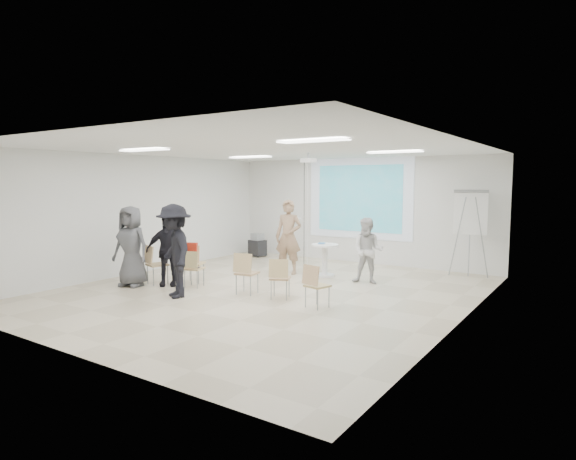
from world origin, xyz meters
The scene contains 30 objects.
floor centered at (0.00, 0.00, -0.05)m, with size 8.00×9.00×0.10m, color beige.
ceiling centered at (0.00, 0.00, 3.05)m, with size 8.00×9.00×0.10m, color white.
wall_back centered at (0.00, 4.55, 1.50)m, with size 8.00×0.10×3.00m, color silver.
wall_left centered at (-4.05, 0.00, 1.50)m, with size 0.10×9.00×3.00m, color silver.
wall_right centered at (4.05, 0.00, 1.50)m, with size 0.10×9.00×3.00m, color silver.
projection_halo centered at (0.00, 4.49, 1.85)m, with size 3.20×0.01×2.30m, color silver.
projection_image centered at (0.00, 4.47, 1.85)m, with size 2.60×0.01×1.90m, color teal.
pedestal_table centered at (0.21, 2.11, 0.46)m, with size 0.87×0.87×0.83m.
player_left centered at (-0.74, 1.93, 1.06)m, with size 0.78×0.53×2.13m, color tan.
player_right centered at (1.43, 1.94, 0.84)m, with size 0.81×0.65×1.68m, color white.
controller_left centered at (-0.56, 2.18, 1.40)m, with size 0.04×0.13×0.04m, color white.
controller_right centered at (1.25, 2.19, 1.13)m, with size 0.04×0.12×0.04m, color white.
chair_far_left centered at (-2.56, -0.84, 0.53)m, with size 0.54×0.56×0.90m.
chair_left_mid centered at (-1.92, -0.26, 0.53)m, with size 0.56×0.58×0.89m.
chair_left_inner centered at (-1.60, -0.59, 0.48)m, with size 0.49×0.51×0.82m.
chair_center centered at (-0.21, -0.48, 0.52)m, with size 0.48×0.51×0.88m.
chair_right_inner centered at (0.60, -0.40, 0.49)m, with size 0.52×0.53×0.82m.
chair_right_far centered at (1.52, -0.60, 0.48)m, with size 0.46×0.48×0.82m.
red_jacket centered at (-1.95, -0.41, 0.72)m, with size 0.49×0.11×0.47m, color #B22615.
laptop centered at (-1.63, -0.50, 0.44)m, with size 0.30×0.22×0.02m, color black.
audience_left centered at (-2.21, -0.76, 0.91)m, with size 1.05×0.63×1.81m, color black.
audience_mid centered at (-1.26, -1.42, 1.07)m, with size 1.39×0.76×2.14m, color black.
audience_outer centered at (-2.85, -1.23, 1.00)m, with size 0.98×0.65×2.01m, color #535458.
flipchart_easel centered at (3.19, 3.98, 1.57)m, with size 0.91×0.70×2.13m.
av_cart centered at (-3.13, 3.77, 0.33)m, with size 0.55×0.48×0.72m.
ceiling_projector centered at (0.10, 1.49, 2.69)m, with size 0.30×0.25×3.00m.
fluor_panel_nw centered at (-2.00, 2.00, 2.97)m, with size 1.20×0.30×0.02m, color white.
fluor_panel_ne centered at (2.00, 2.00, 2.97)m, with size 1.20×0.30×0.02m, color white.
fluor_panel_sw centered at (-2.00, -1.50, 2.97)m, with size 1.20×0.30×0.02m, color white.
fluor_panel_se centered at (2.00, -1.50, 2.97)m, with size 1.20×0.30×0.02m, color white.
Camera 1 is at (5.94, -8.12, 2.33)m, focal length 30.00 mm.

